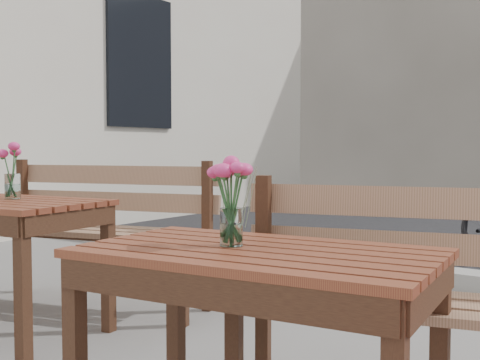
# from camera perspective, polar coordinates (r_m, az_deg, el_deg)

# --- Properties ---
(main_table) EXTENTS (1.19, 0.77, 0.69)m
(main_table) POSITION_cam_1_polar(r_m,az_deg,el_deg) (1.95, 1.64, -9.83)
(main_table) COLOR maroon
(main_table) RESTS_ON ground
(main_bench) EXTENTS (1.55, 0.81, 0.93)m
(main_bench) POSITION_cam_1_polar(r_m,az_deg,el_deg) (2.28, 18.36, -8.60)
(main_bench) COLOR #8A6147
(main_bench) RESTS_ON ground
(main_vase) EXTENTS (0.16, 0.16, 0.29)m
(main_vase) POSITION_cam_1_polar(r_m,az_deg,el_deg) (1.96, -0.83, -0.96)
(main_vase) COLOR white
(main_vase) RESTS_ON main_table
(second_bench) EXTENTS (1.61, 0.83, 0.96)m
(second_bench) POSITION_cam_1_polar(r_m,az_deg,el_deg) (4.01, -12.92, -3.26)
(second_bench) COLOR #8A6147
(second_bench) RESTS_ON ground
(second_vase) EXTENTS (0.12, 0.12, 0.28)m
(second_vase) POSITION_cam_1_polar(r_m,az_deg,el_deg) (3.57, -20.79, 0.88)
(second_vase) COLOR white
(second_vase) RESTS_ON second_table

